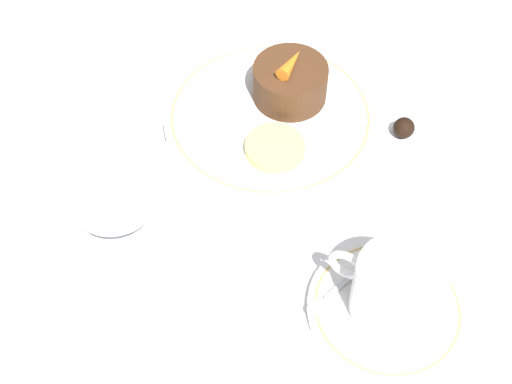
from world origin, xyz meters
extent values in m
plane|color=white|center=(0.00, 0.00, 0.00)|extent=(3.00, 3.00, 0.00)
cylinder|color=white|center=(0.00, -0.03, 0.01)|extent=(0.23, 0.23, 0.01)
torus|color=tan|center=(0.00, -0.03, 0.01)|extent=(0.22, 0.22, 0.00)
cylinder|color=white|center=(-0.20, 0.13, 0.01)|extent=(0.14, 0.14, 0.01)
torus|color=tan|center=(-0.20, 0.13, 0.01)|extent=(0.13, 0.13, 0.00)
cylinder|color=white|center=(-0.21, 0.13, 0.04)|extent=(0.08, 0.08, 0.06)
cylinder|color=#331E0F|center=(-0.21, 0.13, 0.05)|extent=(0.07, 0.07, 0.05)
torus|color=white|center=(-0.16, 0.13, 0.05)|extent=(0.03, 0.01, 0.04)
cube|color=silver|center=(-0.17, 0.10, 0.01)|extent=(0.04, 0.10, 0.00)
ellipsoid|color=silver|center=(-0.15, 0.16, 0.01)|extent=(0.02, 0.03, 0.00)
cylinder|color=silver|center=(0.06, 0.17, 0.00)|extent=(0.07, 0.07, 0.01)
cylinder|color=silver|center=(0.06, 0.17, 0.03)|extent=(0.01, 0.01, 0.05)
cylinder|color=silver|center=(0.06, 0.17, 0.09)|extent=(0.08, 0.08, 0.06)
cylinder|color=maroon|center=(0.06, 0.17, 0.07)|extent=(0.07, 0.07, 0.03)
cube|color=silver|center=(0.18, -0.05, 0.00)|extent=(0.03, 0.13, 0.01)
cube|color=silver|center=(0.16, 0.04, 0.00)|extent=(0.03, 0.05, 0.01)
cylinder|color=#4C2D19|center=(-0.01, -0.06, 0.03)|extent=(0.08, 0.08, 0.04)
cone|color=orange|center=(-0.01, -0.06, 0.06)|extent=(0.02, 0.04, 0.02)
cylinder|color=#EFE075|center=(-0.03, 0.02, 0.02)|extent=(0.06, 0.06, 0.01)
sphere|color=black|center=(-0.13, -0.08, 0.01)|extent=(0.02, 0.02, 0.02)
camera|label=1|loc=(-0.24, 0.45, 0.58)|focal=50.00mm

